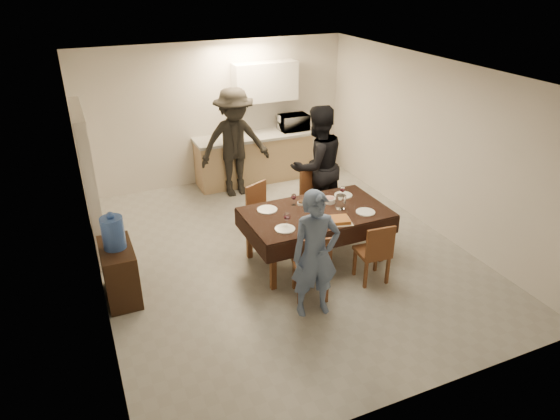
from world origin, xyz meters
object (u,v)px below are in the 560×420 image
Objects in this scene: savoury_tart at (336,220)px; person_kitchen at (235,143)px; water_jug at (113,233)px; wine_bottle at (311,200)px; person_far at (317,166)px; water_pitcher at (341,202)px; person_near at (315,255)px; microwave at (294,122)px; dining_table at (316,214)px; console at (120,272)px.

savoury_tart is 0.20× the size of person_kitchen.
water_jug reaches higher than wine_bottle.
person_kitchen is (-0.83, 1.54, 0.01)m from person_far.
water_pitcher is at bearing -14.04° from wine_bottle.
person_kitchen reaches higher than person_far.
person_near is at bearing -114.44° from wine_bottle.
microwave is 0.28× the size of person_far.
dining_table is 2.67m from console.
microwave is at bearing 76.56° from person_near.
person_near is (2.09, -1.22, -0.13)m from water_jug.
wine_bottle is at bearing -2.66° from water_jug.
dining_table is at bearing 70.68° from microwave.
console is 2.42× the size of wine_bottle.
person_far is (3.19, 0.88, 0.04)m from water_jug.
savoury_tart is at bearing -11.37° from water_jug.
microwave is at bearing 18.50° from person_kitchen.
water_pitcher is 0.42m from savoury_tart.
water_pitcher reaches higher than savoury_tart.
person_kitchen is (2.36, 2.42, 0.05)m from water_jug.
person_far is (1.10, 2.10, 0.17)m from person_near.
person_far is at bearing 70.47° from person_near.
water_jug is 0.21× the size of person_far.
person_kitchen is (-0.38, 2.97, 0.18)m from savoury_tart.
water_jug is 3.30m from person_far.
wine_bottle reaches higher than water_pitcher.
water_pitcher is at bearing 71.41° from person_far.
water_jug is at bearing 177.34° from wine_bottle.
person_far reaches higher than savoury_tart.
water_pitcher reaches higher than dining_table.
wine_bottle is 0.17× the size of person_far.
savoury_tart is 0.25× the size of person_near.
dining_table is 3.24m from microwave.
microwave is (3.70, 2.87, 0.14)m from water_jug.
water_jug is 2.99m from water_pitcher.
person_far is (3.19, 0.88, 0.60)m from console.
person_near is at bearing -131.99° from water_pitcher.
water_jug is at bearing 175.53° from dining_table.
water_jug reaches higher than water_pitcher.
dining_table is 3.60× the size of microwave.
console is 2.82m from savoury_tart.
dining_table is at bearing -45.00° from wine_bottle.
water_jug is at bearing 175.79° from water_pitcher.
person_near reaches higher than water_pitcher.
microwave is (3.70, 2.87, 0.70)m from console.
wine_bottle is 0.59× the size of microwave.
savoury_tart is at bearing -82.70° from person_kitchen.
dining_table is 0.21m from wine_bottle.
person_far is (0.45, 1.43, 0.18)m from savoury_tart.
person_far is at bearing 79.70° from water_pitcher.
wine_bottle is at bearing 109.23° from savoury_tart.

